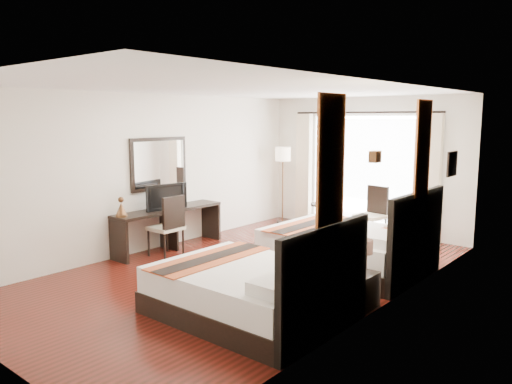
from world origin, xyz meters
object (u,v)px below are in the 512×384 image
Objects in this scene: bed_near at (253,290)px; console_desk at (169,229)px; window_chair at (371,225)px; fruit_bowl at (324,202)px; vase at (355,268)px; television at (164,196)px; bed_far at (349,248)px; table_lamp at (364,249)px; desk_chair at (167,238)px; side_table at (323,218)px; nightstand at (359,290)px; floor_lamp at (283,159)px.

console_desk is at bearing 156.34° from bed_near.
fruit_bowl is at bearing -82.11° from window_chair.
television is (-4.04, 0.41, 0.41)m from vase.
bed_far is 3.36m from television.
table_lamp is 0.46× the size of television.
vase is 0.14× the size of desk_chair.
side_table is (1.14, 3.23, -0.02)m from desk_chair.
side_table is 0.58× the size of window_chair.
side_table is at bearing -110.25° from desk_chair.
bed_far reaches higher than window_chair.
television is (0.02, -0.10, 0.61)m from console_desk.
side_table is at bearing 128.39° from nightstand.
bed_far is at bearing -60.02° from television.
television is 3.96m from window_chair.
floor_lamp is at bearing -87.79° from window_chair.
bed_far is 3.77m from floor_lamp.
floor_lamp is at bearing 168.30° from side_table.
bed_near is at bearing -23.66° from console_desk.
side_table is (1.44, 3.00, -0.68)m from television.
table_lamp is at bearing -3.72° from console_desk.
vase is at bearing -43.63° from floor_lamp.
television is at bearing 157.75° from bed_near.
floor_lamp reaches higher than table_lamp.
television reaches higher than desk_chair.
bed_near is 0.95× the size of bed_far.
table_lamp is 0.17× the size of console_desk.
bed_near is at bearing -127.30° from table_lamp.
console_desk reaches higher than vase.
desk_chair is (-2.85, 1.06, -0.00)m from bed_near.
table_lamp is 1.68× the size of fruit_bowl.
console_desk is 3.25m from side_table.
television is 1.30× the size of side_table.
desk_chair is 3.90m from window_chair.
bed_far is 2.49m from fruit_bowl.
bed_near is at bearing -88.59° from bed_far.
bed_near is 1.02× the size of console_desk.
bed_far reaches higher than vase.
window_chair is at bearing 114.01° from vase.
fruit_bowl is at bearing 131.29° from bed_far.
console_desk is (-3.18, 1.39, 0.05)m from bed_near.
vase is at bearing 33.24° from window_chair.
fruit_bowl is (0.02, -0.00, 0.34)m from side_table.
television is at bearing -159.82° from bed_far.
window_chair is (-1.47, 3.20, 0.10)m from nightstand.
television is 0.75× the size of window_chair.
bed_far is 2.49m from side_table.
bed_near reaches higher than window_chair.
window_chair is at bearing 115.35° from table_lamp.
bed_near reaches higher than television.
desk_chair is 3.42m from side_table.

